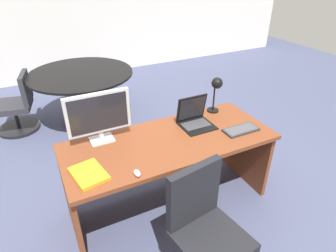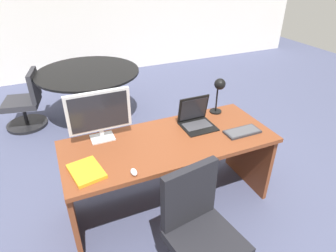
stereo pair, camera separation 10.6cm
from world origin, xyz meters
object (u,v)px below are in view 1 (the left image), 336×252
Objects in this scene: mouse at (137,173)px; office_chair at (206,239)px; desk at (167,156)px; meeting_table at (82,85)px; monitor at (99,114)px; desk_lamp at (216,88)px; laptop at (194,116)px; meeting_chair_near at (18,109)px; keyboard at (241,130)px; book at (89,174)px.

office_chair reaches higher than mouse.
meeting_table is (-0.34, 2.01, 0.03)m from desk.
monitor is 1.17m from desk_lamp.
mouse reaches higher than meeting_table.
office_chair is 2.84m from meeting_table.
mouse is (-0.76, -0.47, -0.06)m from laptop.
office_chair is 3.20m from meeting_chair_near.
office_chair is (0.33, -0.45, -0.39)m from mouse.
monitor is at bearing 100.43° from mouse.
office_chair is at bearing -96.81° from desk.
laptop is at bearing -160.95° from desk_lamp.
keyboard is 1.01× the size of book.
office_chair is (0.43, -1.02, -0.63)m from monitor.
keyboard is at bearing -17.39° from desk.
laptop is 1.12m from office_chair.
mouse is (0.11, -0.57, -0.23)m from monitor.
desk_lamp is (0.31, 0.11, 0.19)m from laptop.
office_chair is (-0.43, -0.92, -0.46)m from laptop.
monitor reaches higher than mouse.
office_chair is at bearing -85.01° from meeting_table.
monitor reaches higher than office_chair.
book is (-1.07, -0.32, -0.07)m from laptop.
meeting_chair_near is (-0.48, 2.39, -0.44)m from book.
keyboard is at bearing 8.37° from mouse.
monitor reaches higher than meeting_chair_near.
mouse is 0.22× the size of desk_lamp.
keyboard is (1.18, -0.41, -0.24)m from monitor.
office_chair is (-0.10, -0.81, -0.17)m from desk.
desk_lamp is 0.40× the size of office_chair.
desk_lamp is at bearing 54.31° from office_chair.
meeting_table is (-0.68, 1.90, -0.26)m from laptop.
keyboard is 2.43m from meeting_table.
book is at bearing -100.18° from meeting_table.
meeting_table is at bearing 118.85° from desk_lamp.
office_chair reaches higher than book.
desk_lamp is at bearing 90.84° from keyboard.
desk is 0.80m from book.
laptop is 0.89m from mouse.
mouse is at bearing -72.61° from meeting_chair_near.
book is 0.35× the size of office_chair.
mouse is at bearing -79.57° from monitor.
desk is 2.51m from meeting_chair_near.
monitor is at bearing 63.18° from book.
mouse reaches higher than book.
keyboard is at bearing -44.73° from laptop.
mouse is (-0.42, -0.36, 0.23)m from desk.
laptop is 0.37× the size of meeting_chair_near.
mouse is 0.06× the size of meeting_table.
monitor is 1.66× the size of book.
laptop is at bearing 16.49° from book.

